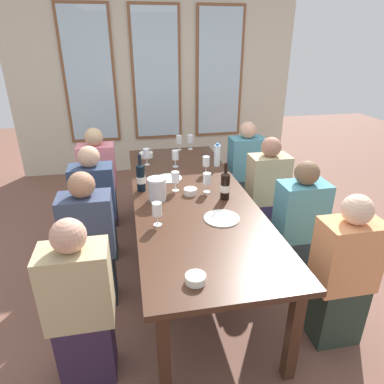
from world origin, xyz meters
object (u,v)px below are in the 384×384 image
(dining_table, at_px, (191,201))
(wine_glass_0, at_px, (157,210))
(white_plate_0, at_px, (222,218))
(wine_glass_7, at_px, (179,140))
(water_bottle, at_px, (217,155))
(wine_glass_6, at_px, (175,178))
(wine_glass_4, at_px, (175,156))
(wine_glass_2, at_px, (207,179))
(wine_bottle_1, at_px, (141,177))
(seated_person_1, at_px, (299,229))
(seated_person_3, at_px, (267,194))
(seated_person_5, at_px, (343,276))
(wine_bottle_0, at_px, (225,186))
(wine_glass_3, at_px, (190,139))
(tasting_bowl_2, at_px, (196,279))
(white_plate_1, at_px, (169,178))
(seated_person_0, at_px, (90,244))
(seated_person_6, at_px, (99,181))
(wine_glass_5, at_px, (206,162))
(seated_person_4, at_px, (81,308))
(seated_person_7, at_px, (245,171))
(wine_glass_1, at_px, (147,154))
(seated_person_2, at_px, (95,207))
(tasting_bowl_1, at_px, (146,155))
(metal_pitcher, at_px, (157,189))
(tasting_bowl_0, at_px, (191,191))

(dining_table, xyz_separation_m, wine_glass_0, (-0.33, -0.47, 0.19))
(white_plate_0, distance_m, wine_glass_7, 1.73)
(water_bottle, distance_m, wine_glass_6, 0.74)
(wine_glass_4, bearing_deg, wine_glass_2, -75.63)
(white_plate_0, relative_size, wine_bottle_1, 0.81)
(seated_person_1, distance_m, seated_person_3, 0.68)
(white_plate_0, xyz_separation_m, seated_person_5, (0.69, -0.52, -0.22))
(wine_glass_0, xyz_separation_m, seated_person_1, (1.16, 0.09, -0.34))
(water_bottle, height_order, wine_glass_6, water_bottle)
(seated_person_5, bearing_deg, water_bottle, 104.88)
(wine_glass_4, bearing_deg, wine_bottle_0, -71.04)
(wine_bottle_1, xyz_separation_m, wine_glass_3, (0.64, 1.10, -0.00))
(wine_glass_3, bearing_deg, tasting_bowl_2, -99.99)
(wine_bottle_1, height_order, wine_glass_3, wine_bottle_1)
(seated_person_5, bearing_deg, seated_person_1, 90.00)
(wine_bottle_0, relative_size, seated_person_5, 0.28)
(white_plate_1, xyz_separation_m, wine_glass_6, (0.02, -0.28, 0.12))
(wine_glass_0, distance_m, seated_person_1, 1.21)
(wine_bottle_1, distance_m, seated_person_3, 1.29)
(dining_table, bearing_deg, wine_glass_4, 92.19)
(seated_person_0, xyz_separation_m, seated_person_6, (0.00, 1.27, 0.00))
(water_bottle, distance_m, wine_glass_2, 0.67)
(wine_glass_5, xyz_separation_m, wine_glass_7, (-0.14, 0.81, 0.00))
(wine_glass_5, relative_size, seated_person_3, 0.16)
(wine_glass_7, height_order, seated_person_0, seated_person_0)
(seated_person_3, bearing_deg, wine_glass_5, 166.91)
(tasting_bowl_2, bearing_deg, seated_person_4, 166.43)
(dining_table, xyz_separation_m, seated_person_0, (-0.83, -0.29, -0.15))
(seated_person_7, bearing_deg, white_plate_1, -149.28)
(white_plate_1, bearing_deg, wine_glass_6, -85.29)
(wine_bottle_1, height_order, tasting_bowl_2, wine_bottle_1)
(wine_glass_1, distance_m, wine_glass_5, 0.66)
(dining_table, height_order, seated_person_4, seated_person_4)
(wine_glass_5, bearing_deg, tasting_bowl_2, -105.07)
(wine_bottle_1, relative_size, seated_person_3, 0.29)
(seated_person_2, bearing_deg, wine_glass_2, -18.12)
(wine_glass_5, height_order, seated_person_3, seated_person_3)
(wine_glass_7, height_order, seated_person_7, seated_person_7)
(tasting_bowl_1, bearing_deg, water_bottle, -30.97)
(wine_bottle_0, relative_size, tasting_bowl_1, 2.10)
(seated_person_0, distance_m, seated_person_5, 1.81)
(wine_bottle_0, relative_size, wine_glass_1, 1.79)
(dining_table, xyz_separation_m, tasting_bowl_2, (-0.19, -1.13, 0.09))
(metal_pitcher, xyz_separation_m, wine_bottle_1, (-0.12, 0.22, 0.03))
(white_plate_1, height_order, wine_glass_2, wine_glass_2)
(tasting_bowl_0, relative_size, seated_person_6, 0.10)
(white_plate_0, relative_size, seated_person_3, 0.24)
(seated_person_3, bearing_deg, wine_glass_1, 156.21)
(seated_person_4, bearing_deg, tasting_bowl_2, -13.57)
(wine_glass_1, bearing_deg, wine_bottle_1, -98.23)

